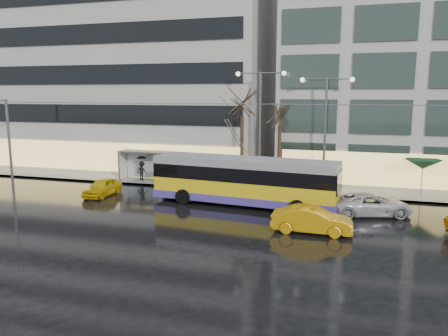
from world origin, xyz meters
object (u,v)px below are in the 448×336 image
at_px(trolleybus, 244,182).
at_px(bus_shelter, 141,159).
at_px(street_lamp_near, 260,113).
at_px(taxi_a, 103,187).

distance_m(trolleybus, bus_shelter, 11.88).
bearing_deg(bus_shelter, trolleybus, -27.76).
relative_size(trolleybus, street_lamp_near, 1.42).
xyz_separation_m(trolleybus, street_lamp_near, (-0.12, 5.64, 4.41)).
height_order(bus_shelter, street_lamp_near, street_lamp_near).
xyz_separation_m(trolleybus, taxi_a, (-10.73, -0.25, -0.95)).
xyz_separation_m(bus_shelter, street_lamp_near, (10.38, 0.11, 4.03)).
height_order(bus_shelter, taxi_a, bus_shelter).
height_order(trolleybus, street_lamp_near, street_lamp_near).
bearing_deg(trolleybus, bus_shelter, 152.24).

